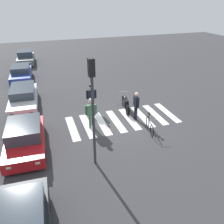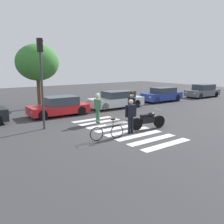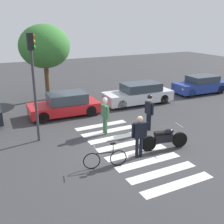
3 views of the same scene
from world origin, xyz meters
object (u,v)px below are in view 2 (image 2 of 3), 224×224
(officer_by_motorcycle, at_px, (131,114))
(car_red_convertible, at_px, (59,106))
(officer_on_foot, at_px, (132,103))
(car_white_van, at_px, (117,100))
(pedestrian_bystander, at_px, (98,106))
(traffic_light_pole, at_px, (41,70))
(car_blue_hatchback, at_px, (162,95))
(leaning_bicycle, at_px, (107,132))
(police_motorcycle, at_px, (148,120))
(car_grey_coupe, at_px, (203,91))

(officer_by_motorcycle, height_order, car_red_convertible, officer_by_motorcycle)
(officer_on_foot, xyz_separation_m, officer_by_motorcycle, (-2.03, -2.29, -0.06))
(officer_on_foot, relative_size, car_white_van, 0.39)
(pedestrian_bystander, relative_size, traffic_light_pole, 0.38)
(pedestrian_bystander, bearing_deg, car_white_van, 40.83)
(pedestrian_bystander, height_order, car_white_van, pedestrian_bystander)
(officer_by_motorcycle, xyz_separation_m, car_blue_hatchback, (9.86, 6.78, -0.37))
(leaning_bicycle, distance_m, car_blue_hatchback, 13.40)
(traffic_light_pole, bearing_deg, police_motorcycle, -35.88)
(officer_by_motorcycle, relative_size, car_blue_hatchback, 0.43)
(leaning_bicycle, relative_size, officer_by_motorcycle, 0.93)
(leaning_bicycle, xyz_separation_m, traffic_light_pole, (-1.69, 3.65, 2.85))
(police_motorcycle, xyz_separation_m, car_red_convertible, (-2.44, 6.36, 0.16))
(police_motorcycle, xyz_separation_m, leaning_bicycle, (-2.97, -0.28, -0.10))
(officer_on_foot, xyz_separation_m, pedestrian_bystander, (-2.20, 0.57, -0.00))
(officer_on_foot, bearing_deg, traffic_light_pole, 167.22)
(leaning_bicycle, relative_size, pedestrian_bystander, 0.89)
(leaning_bicycle, height_order, pedestrian_bystander, pedestrian_bystander)
(police_motorcycle, bearing_deg, traffic_light_pole, 144.12)
(leaning_bicycle, distance_m, officer_on_foot, 4.43)
(leaning_bicycle, height_order, traffic_light_pole, traffic_light_pole)
(police_motorcycle, relative_size, officer_on_foot, 1.16)
(car_red_convertible, bearing_deg, pedestrian_bystander, -76.04)
(leaning_bicycle, relative_size, car_grey_coupe, 0.40)
(leaning_bicycle, relative_size, traffic_light_pole, 0.34)
(officer_by_motorcycle, height_order, car_grey_coupe, officer_by_motorcycle)
(car_blue_hatchback, relative_size, car_grey_coupe, 1.00)
(pedestrian_bystander, relative_size, car_red_convertible, 0.45)
(car_blue_hatchback, bearing_deg, pedestrian_bystander, -158.66)
(officer_by_motorcycle, xyz_separation_m, pedestrian_bystander, (-0.17, 2.86, 0.06))
(police_motorcycle, height_order, traffic_light_pole, traffic_light_pole)
(pedestrian_bystander, xyz_separation_m, traffic_light_pole, (-3.12, 0.63, 2.13))
(officer_by_motorcycle, height_order, traffic_light_pole, traffic_light_pole)
(officer_on_foot, bearing_deg, car_grey_coupe, 16.26)
(officer_by_motorcycle, relative_size, traffic_light_pole, 0.37)
(traffic_light_pole, bearing_deg, car_grey_coupe, 8.46)
(traffic_light_pole, bearing_deg, car_red_convertible, 53.35)
(pedestrian_bystander, xyz_separation_m, car_white_van, (4.28, 3.70, -0.42))
(police_motorcycle, height_order, car_grey_coupe, car_grey_coupe)
(officer_by_motorcycle, relative_size, pedestrian_bystander, 0.96)
(police_motorcycle, height_order, officer_by_motorcycle, officer_by_motorcycle)
(police_motorcycle, relative_size, pedestrian_bystander, 1.17)
(police_motorcycle, xyz_separation_m, officer_by_motorcycle, (-1.37, -0.12, 0.56))
(car_blue_hatchback, bearing_deg, traffic_light_pole, -165.98)
(officer_by_motorcycle, bearing_deg, police_motorcycle, 5.16)
(car_white_van, xyz_separation_m, car_blue_hatchback, (5.75, 0.22, -0.01))
(leaning_bicycle, bearing_deg, car_white_van, 49.64)
(officer_on_foot, relative_size, car_blue_hatchback, 0.45)
(police_motorcycle, bearing_deg, pedestrian_bystander, 119.35)
(pedestrian_bystander, height_order, car_blue_hatchback, pedestrian_bystander)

